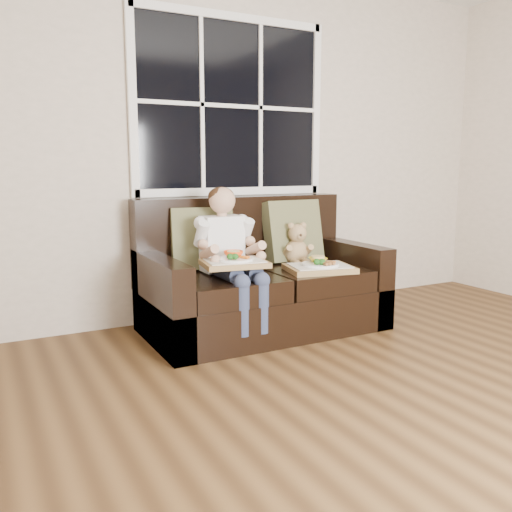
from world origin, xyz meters
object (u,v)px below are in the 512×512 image
child (228,245)px  teddy_bear (297,247)px  tray_left (234,261)px  loveseat (259,287)px  tray_right (319,267)px

child → teddy_bear: size_ratio=2.77×
teddy_bear → tray_left: (-0.69, -0.32, -0.01)m
loveseat → child: (-0.31, -0.12, 0.35)m
child → tray_left: size_ratio=2.01×
loveseat → tray_left: (-0.35, -0.30, 0.27)m
teddy_bear → tray_right: bearing=-81.2°
teddy_bear → tray_left: 0.76m
child → tray_left: bearing=-102.5°
tray_left → child: bearing=86.9°
loveseat → child: 0.48m
tray_left → teddy_bear: bearing=34.5°
teddy_bear → tray_left: size_ratio=0.72×
tray_left → tray_right: 0.68m
loveseat → tray_right: 0.48m
tray_right → teddy_bear: bearing=99.3°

